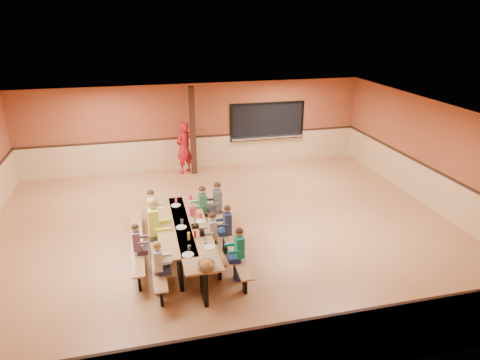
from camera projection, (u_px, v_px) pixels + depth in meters
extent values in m
plane|color=#A3653D|center=(226.00, 231.00, 11.01)|extent=(12.00, 12.00, 0.00)
cube|color=#994B2C|center=(196.00, 127.00, 14.98)|extent=(12.00, 0.04, 3.00)
cube|color=#994B2C|center=(299.00, 302.00, 5.94)|extent=(12.00, 0.04, 3.00)
cube|color=#994B2C|center=(438.00, 158.00, 11.78)|extent=(0.04, 10.00, 3.00)
cube|color=white|center=(225.00, 116.00, 9.91)|extent=(12.00, 10.00, 0.04)
cube|color=black|center=(267.00, 121.00, 15.50)|extent=(2.60, 0.06, 1.20)
cube|color=silver|center=(268.00, 137.00, 15.63)|extent=(2.70, 0.28, 0.06)
cube|color=black|center=(193.00, 131.00, 14.39)|extent=(0.18, 0.18, 3.00)
cube|color=#A47041|center=(192.00, 229.00, 9.57)|extent=(0.75, 3.60, 0.04)
cube|color=black|center=(204.00, 283.00, 8.31)|extent=(0.08, 0.60, 0.70)
cube|color=black|center=(185.00, 214.00, 11.11)|extent=(0.08, 0.60, 0.70)
cube|color=#A47041|center=(156.00, 245.00, 9.49)|extent=(0.26, 3.60, 0.04)
cube|color=black|center=(157.00, 254.00, 9.58)|extent=(0.06, 0.18, 0.41)
cube|color=#A47041|center=(228.00, 236.00, 9.86)|extent=(0.26, 3.60, 0.04)
cube|color=black|center=(228.00, 245.00, 9.94)|extent=(0.06, 0.18, 0.41)
cube|color=#A47041|center=(172.00, 219.00, 10.02)|extent=(0.75, 3.60, 0.04)
cube|color=black|center=(180.00, 269.00, 8.75)|extent=(0.08, 0.60, 0.70)
cube|color=black|center=(167.00, 206.00, 11.55)|extent=(0.08, 0.60, 0.70)
cube|color=#A47041|center=(137.00, 234.00, 9.94)|extent=(0.26, 3.60, 0.04)
cube|color=black|center=(138.00, 243.00, 10.03)|extent=(0.06, 0.18, 0.41)
cube|color=#A47041|center=(207.00, 226.00, 10.31)|extent=(0.26, 3.60, 0.04)
cube|color=black|center=(207.00, 235.00, 10.39)|extent=(0.06, 0.18, 0.41)
imported|color=red|center=(184.00, 148.00, 14.68)|extent=(0.78, 0.75, 1.80)
cylinder|color=red|center=(193.00, 211.00, 10.12)|extent=(0.16, 0.16, 0.22)
cube|color=black|center=(202.00, 233.00, 9.25)|extent=(0.10, 0.14, 0.13)
cylinder|color=yellow|center=(189.00, 236.00, 9.07)|extent=(0.06, 0.06, 0.17)
cylinder|color=#B2140F|center=(195.00, 234.00, 9.14)|extent=(0.06, 0.06, 0.17)
cube|color=black|center=(195.00, 226.00, 9.60)|extent=(0.16, 0.16, 0.06)
cube|color=#A47041|center=(195.00, 215.00, 9.50)|extent=(0.02, 0.09, 0.50)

